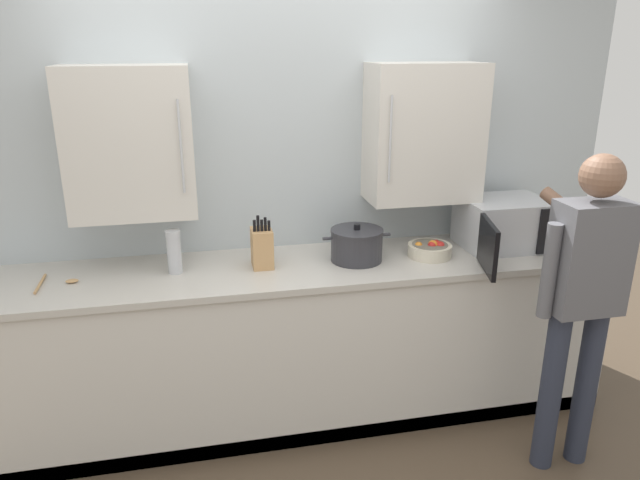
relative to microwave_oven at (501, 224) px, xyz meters
name	(u,v)px	position (x,y,z in m)	size (l,w,h in m)	color
back_wall_tiled	(281,176)	(-1.25, 0.30, 0.28)	(4.06, 0.44, 2.60)	#B2BCC1
counter_unit	(293,343)	(-1.25, -0.04, -0.62)	(3.66, 0.67, 0.95)	beige
microwave_oven	(501,224)	(0.00, 0.00, 0.00)	(0.59, 0.73, 0.29)	#B7BABF
fruit_bowl	(430,249)	(-0.46, -0.06, -0.10)	(0.25, 0.25, 0.10)	beige
knife_block	(262,247)	(-1.41, -0.02, -0.04)	(0.11, 0.15, 0.29)	tan
thermos_flask	(174,251)	(-1.87, -0.01, -0.03)	(0.08, 0.08, 0.23)	#B7BABF
stock_pot	(357,245)	(-0.88, -0.04, -0.05)	(0.38, 0.29, 0.21)	#2D2D33
wooden_spoon	(56,282)	(-2.46, -0.05, -0.13)	(0.19, 0.24, 0.02)	tan
person_figure	(582,290)	(0.04, -0.73, -0.11)	(0.44, 0.55, 1.64)	#282D3D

